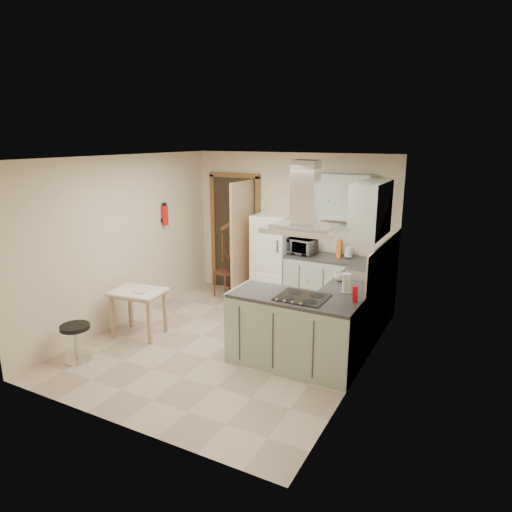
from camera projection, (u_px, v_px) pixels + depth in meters
The scene contains 28 objects.
floor at pixel (230, 342), 6.28m from camera, with size 4.20×4.20×0.00m, color #BEAC94.
ceiling at pixel (227, 157), 5.65m from camera, with size 4.20×4.20×0.00m, color silver.
back_wall at pixel (292, 227), 7.77m from camera, with size 3.60×3.60×0.00m, color beige.
left_wall at pixel (124, 241), 6.77m from camera, with size 4.20×4.20×0.00m, color beige.
right_wall at pixel (365, 273), 5.16m from camera, with size 4.20×4.20×0.00m, color beige.
doorway at pixel (235, 233), 8.29m from camera, with size 1.10×0.12×2.10m, color brown.
fridge at pixel (273, 258), 7.73m from camera, with size 0.60×0.60×1.50m, color white.
counter_back at pixel (321, 282), 7.42m from camera, with size 1.08×0.60×0.90m, color #9EB2A0.
counter_right at pixel (361, 304), 6.46m from camera, with size 0.60×1.95×0.90m, color #9EB2A0.
splashback at pixel (346, 239), 7.35m from camera, with size 1.68×0.02×0.50m, color beige.
wall_cabinet_back at pixel (345, 197), 7.04m from camera, with size 0.85×0.35×0.70m, color #9EB2A0.
wall_cabinet_right at pixel (371, 209), 5.81m from camera, with size 0.35×0.90×0.70m, color #9EB2A0.
peninsula at pixel (294, 331), 5.56m from camera, with size 1.55×0.65×0.90m, color #9EB2A0.
hob at pixel (302, 297), 5.39m from camera, with size 0.58×0.50×0.01m, color black.
extractor_hood at pixel (304, 230), 5.19m from camera, with size 0.90×0.55×0.10m, color silver.
sink at pixel (359, 277), 6.20m from camera, with size 0.45×0.40×0.01m, color silver.
fire_extinguisher at pixel (165, 215), 7.46m from camera, with size 0.10×0.10×0.32m, color #B2140F.
drop_leaf_table at pixel (139, 313), 6.44m from camera, with size 0.71×0.53×0.67m, color tan.
bentwood_chair at pixel (227, 272), 7.95m from camera, with size 0.42×0.42×0.94m, color #53391B.
stool at pixel (77, 343), 5.71m from camera, with size 0.36×0.36×0.49m, color black.
microwave at pixel (301, 246), 7.40m from camera, with size 0.46×0.31×0.26m, color black.
kettle at pixel (349, 252), 7.16m from camera, with size 0.13×0.13×0.19m, color silver.
cereal_box at pixel (339, 249), 7.22m from camera, with size 0.07×0.17×0.26m, color orange.
soap_bottle at pixel (378, 261), 6.60m from camera, with size 0.09×0.09×0.21m, color silver.
paper_towel at pixel (346, 283), 5.54m from camera, with size 0.10×0.10×0.25m, color silver.
cup at pixel (339, 277), 6.02m from camera, with size 0.13×0.13×0.10m, color white.
red_bottle at pixel (355, 294), 5.25m from camera, with size 0.07×0.07×0.19m, color red.
book at pixel (138, 287), 6.35m from camera, with size 0.16×0.22×0.10m, color maroon.
Camera 1 is at (3.00, -4.95, 2.74)m, focal length 32.00 mm.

